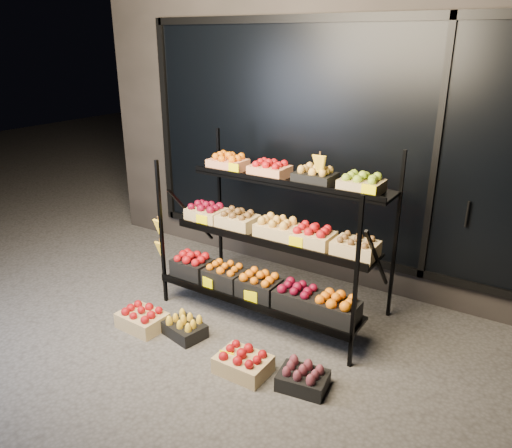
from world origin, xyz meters
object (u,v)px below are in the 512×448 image
Objects in this scene: display_rack at (271,238)px; floor_crate_midright at (243,362)px; floor_crate_midleft at (185,327)px; floor_crate_left at (142,318)px.

floor_crate_midright is (0.33, -0.97, -0.69)m from display_rack.
floor_crate_midright is (0.75, -0.15, 0.01)m from floor_crate_midleft.
floor_crate_left is 0.44m from floor_crate_midleft.
display_rack reaches higher than floor_crate_left.
floor_crate_left reaches higher than floor_crate_midright.
display_rack reaches higher than floor_crate_midright.
floor_crate_left is (-0.85, -0.92, -0.69)m from display_rack.
display_rack is 4.90× the size of floor_crate_left.
floor_crate_left is 1.18m from floor_crate_midright.
floor_crate_midleft is (0.43, 0.11, -0.01)m from floor_crate_left.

